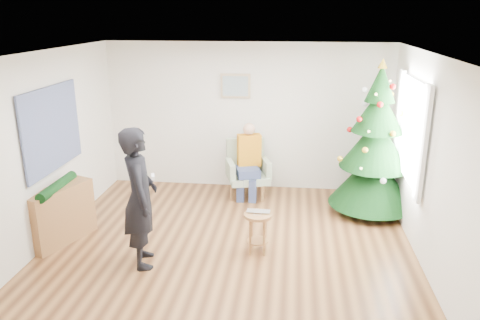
# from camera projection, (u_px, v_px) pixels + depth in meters

# --- Properties ---
(floor) EXTENTS (5.00, 5.00, 0.00)m
(floor) POSITION_uv_depth(u_px,v_px,m) (227.00, 251.00, 6.31)
(floor) COLOR brown
(floor) RESTS_ON ground
(ceiling) EXTENTS (5.00, 5.00, 0.00)m
(ceiling) POSITION_uv_depth(u_px,v_px,m) (226.00, 54.00, 5.53)
(ceiling) COLOR white
(ceiling) RESTS_ON wall_back
(wall_back) EXTENTS (5.00, 0.00, 5.00)m
(wall_back) POSITION_uv_depth(u_px,v_px,m) (247.00, 117.00, 8.29)
(wall_back) COLOR silver
(wall_back) RESTS_ON floor
(wall_front) EXTENTS (5.00, 0.00, 5.00)m
(wall_front) POSITION_uv_depth(u_px,v_px,m) (179.00, 257.00, 3.55)
(wall_front) COLOR silver
(wall_front) RESTS_ON floor
(wall_left) EXTENTS (0.00, 5.00, 5.00)m
(wall_left) POSITION_uv_depth(u_px,v_px,m) (40.00, 152.00, 6.20)
(wall_left) COLOR silver
(wall_left) RESTS_ON floor
(wall_right) EXTENTS (0.00, 5.00, 5.00)m
(wall_right) POSITION_uv_depth(u_px,v_px,m) (431.00, 166.00, 5.64)
(wall_right) COLOR silver
(wall_right) RESTS_ON floor
(window_panel) EXTENTS (0.04, 1.30, 1.40)m
(window_panel) POSITION_uv_depth(u_px,v_px,m) (412.00, 130.00, 6.53)
(window_panel) COLOR white
(window_panel) RESTS_ON wall_right
(curtains) EXTENTS (0.05, 1.75, 1.50)m
(curtains) POSITION_uv_depth(u_px,v_px,m) (409.00, 130.00, 6.53)
(curtains) COLOR white
(curtains) RESTS_ON wall_right
(christmas_tree) EXTENTS (1.34, 1.34, 2.43)m
(christmas_tree) POSITION_uv_depth(u_px,v_px,m) (375.00, 146.00, 7.25)
(christmas_tree) COLOR #3F2816
(christmas_tree) RESTS_ON floor
(stool) EXTENTS (0.37, 0.37, 0.56)m
(stool) POSITION_uv_depth(u_px,v_px,m) (258.00, 233.00, 6.19)
(stool) COLOR brown
(stool) RESTS_ON floor
(laptop) EXTENTS (0.31, 0.21, 0.02)m
(laptop) POSITION_uv_depth(u_px,v_px,m) (258.00, 213.00, 6.11)
(laptop) COLOR silver
(laptop) RESTS_ON stool
(armchair) EXTENTS (0.84, 0.81, 0.98)m
(armchair) POSITION_uv_depth(u_px,v_px,m) (247.00, 175.00, 8.15)
(armchair) COLOR #90A282
(armchair) RESTS_ON floor
(seated_person) EXTENTS (0.48, 0.62, 1.28)m
(seated_person) POSITION_uv_depth(u_px,v_px,m) (248.00, 160.00, 8.01)
(seated_person) COLOR navy
(seated_person) RESTS_ON armchair
(standing_man) EXTENTS (0.62, 0.76, 1.79)m
(standing_man) POSITION_uv_depth(u_px,v_px,m) (140.00, 198.00, 5.75)
(standing_man) COLOR black
(standing_man) RESTS_ON floor
(game_controller) EXTENTS (0.08, 0.13, 0.04)m
(game_controller) POSITION_uv_depth(u_px,v_px,m) (153.00, 176.00, 5.61)
(game_controller) COLOR white
(game_controller) RESTS_ON standing_man
(console) EXTENTS (0.64, 1.04, 0.80)m
(console) POSITION_uv_depth(u_px,v_px,m) (61.00, 215.00, 6.46)
(console) COLOR brown
(console) RESTS_ON floor
(garland) EXTENTS (0.14, 0.90, 0.14)m
(garland) POSITION_uv_depth(u_px,v_px,m) (57.00, 186.00, 6.34)
(garland) COLOR black
(garland) RESTS_ON console
(tapestry) EXTENTS (0.03, 1.50, 1.15)m
(tapestry) POSITION_uv_depth(u_px,v_px,m) (52.00, 129.00, 6.40)
(tapestry) COLOR black
(tapestry) RESTS_ON wall_left
(framed_picture) EXTENTS (0.52, 0.05, 0.42)m
(framed_picture) POSITION_uv_depth(u_px,v_px,m) (235.00, 86.00, 8.11)
(framed_picture) COLOR tan
(framed_picture) RESTS_ON wall_back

